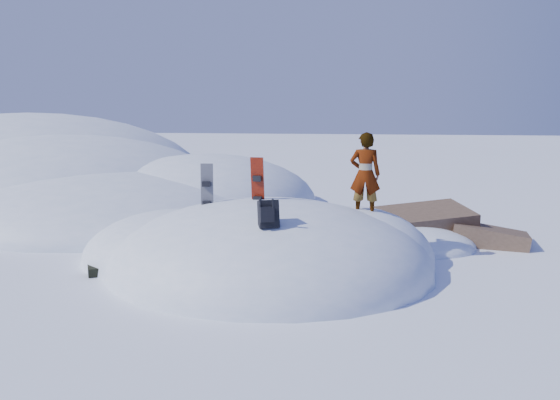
# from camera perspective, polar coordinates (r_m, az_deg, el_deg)

# --- Properties ---
(ground) EXTENTS (120.00, 120.00, 0.00)m
(ground) POSITION_cam_1_polar(r_m,az_deg,el_deg) (11.82, -1.18, -7.23)
(ground) COLOR white
(ground) RESTS_ON ground
(snow_mound) EXTENTS (8.00, 6.00, 3.00)m
(snow_mound) POSITION_cam_1_polar(r_m,az_deg,el_deg) (12.07, -1.81, -6.87)
(snow_mound) COLOR white
(snow_mound) RESTS_ON ground
(snow_ridge) EXTENTS (21.50, 18.50, 6.40)m
(snow_ridge) POSITION_cam_1_polar(r_m,az_deg,el_deg) (24.56, -22.03, 0.92)
(snow_ridge) COLOR white
(snow_ridge) RESTS_ON ground
(rock_outcrop) EXTENTS (4.68, 4.41, 1.68)m
(rock_outcrop) POSITION_cam_1_polar(r_m,az_deg,el_deg) (14.70, 15.25, -4.13)
(rock_outcrop) COLOR brown
(rock_outcrop) RESTS_ON ground
(snowboard_red) EXTENTS (0.30, 0.23, 1.50)m
(snowboard_red) POSITION_cam_1_polar(r_m,az_deg,el_deg) (11.68, -2.34, 0.93)
(snowboard_red) COLOR red
(snowboard_red) RESTS_ON snow_mound
(snowboard_dark) EXTENTS (0.28, 0.19, 1.44)m
(snowboard_dark) POSITION_cam_1_polar(r_m,az_deg,el_deg) (11.91, -7.64, 0.42)
(snowboard_dark) COLOR black
(snowboard_dark) RESTS_ON snow_mound
(backpack) EXTENTS (0.46, 0.51, 0.60)m
(backpack) POSITION_cam_1_polar(r_m,az_deg,el_deg) (9.96, -1.24, -1.48)
(backpack) COLOR black
(backpack) RESTS_ON snow_mound
(gear_pile) EXTENTS (0.86, 0.69, 0.22)m
(gear_pile) POSITION_cam_1_polar(r_m,az_deg,el_deg) (12.03, -17.65, -6.84)
(gear_pile) COLOR black
(gear_pile) RESTS_ON ground
(person) EXTENTS (0.67, 0.44, 1.81)m
(person) POSITION_cam_1_polar(r_m,az_deg,el_deg) (11.93, 8.88, 2.68)
(person) COLOR slate
(person) RESTS_ON snow_mound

